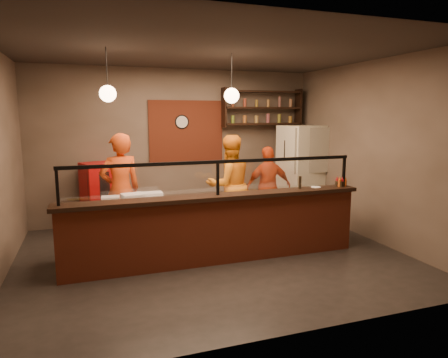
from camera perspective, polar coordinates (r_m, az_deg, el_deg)
name	(u,v)px	position (r m, az deg, el deg)	size (l,w,h in m)	color
floor	(212,256)	(6.56, -1.70, -10.89)	(6.00, 6.00, 0.00)	black
ceiling	(211,50)	(6.24, -1.85, 17.92)	(6.00, 6.00, 0.00)	#332C27
wall_back	(177,145)	(8.61, -6.71, 4.78)	(6.00, 6.00, 0.00)	#6D5C4F
wall_right	(371,151)	(7.64, 20.31, 3.72)	(5.00, 5.00, 0.00)	#6D5C4F
wall_front	(288,183)	(3.90, 9.14, -0.56)	(6.00, 6.00, 0.00)	#6D5C4F
brick_patch	(186,131)	(8.61, -5.40, 6.80)	(1.60, 0.04, 1.30)	maroon
service_counter	(218,231)	(6.13, -0.89, -7.41)	(4.60, 0.25, 1.00)	maroon
counter_ledge	(218,197)	(6.00, -0.90, -2.56)	(4.70, 0.37, 0.06)	black
worktop_cabinet	(208,227)	(6.61, -2.24, -6.86)	(4.60, 0.75, 0.85)	gray
worktop	(208,200)	(6.50, -2.26, -3.05)	(4.60, 0.75, 0.05)	white
sneeze_guard	(218,174)	(5.94, -0.91, 0.65)	(4.50, 0.05, 0.52)	white
wall_shelving	(262,108)	(9.01, 5.51, 10.08)	(1.84, 0.28, 0.85)	black
wall_clock	(182,122)	(8.57, -6.06, 8.12)	(0.30, 0.30, 0.04)	black
pendant_left	(108,94)	(6.11, -16.27, 11.64)	(0.24, 0.24, 0.77)	black
pendant_right	(232,96)	(6.49, 1.10, 11.83)	(0.24, 0.24, 0.77)	black
cook_left	(121,190)	(7.07, -14.56, -1.53)	(0.71, 0.47, 1.95)	#C74212
cook_mid	(229,185)	(7.55, 0.76, -0.83)	(0.91, 0.71, 1.88)	orange
cook_right	(268,187)	(8.03, 6.35, -1.17)	(0.96, 0.40, 1.63)	red
fridge	(302,172)	(8.91, 11.02, 1.00)	(0.84, 0.79, 2.02)	beige
red_cooler	(99,196)	(8.20, -17.42, -2.39)	(0.57, 0.52, 1.33)	#AD0B0B
pizza_dough	(208,199)	(6.48, -2.34, -2.81)	(0.47, 0.47, 0.01)	beige
prep_tub_a	(111,201)	(6.26, -15.89, -3.01)	(0.27, 0.21, 0.13)	silver
prep_tub_b	(153,197)	(6.38, -10.13, -2.52)	(0.29, 0.23, 0.15)	white
prep_tub_c	(133,199)	(6.23, -12.82, -2.81)	(0.33, 0.26, 0.16)	white
rolling_pin	(79,205)	(6.32, -20.02, -3.46)	(0.06, 0.06, 0.35)	gold
condiment_caddy	(341,183)	(7.01, 16.37, -0.62)	(0.16, 0.12, 0.09)	black
pepper_mill	(300,183)	(6.59, 10.80, -0.50)	(0.04, 0.04, 0.20)	black
small_plate	(316,187)	(6.78, 13.00, -1.14)	(0.16, 0.16, 0.01)	white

